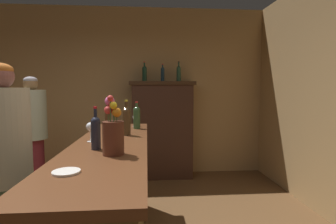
{
  "coord_description": "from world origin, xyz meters",
  "views": [
    {
      "loc": [
        0.6,
        -1.82,
        1.5
      ],
      "look_at": [
        0.82,
        0.8,
        1.28
      ],
      "focal_mm": 28.06,
      "sensor_mm": 36.0,
      "label": 1
    }
  ],
  "objects": [
    {
      "name": "patron_by_cabinet",
      "position": [
        -0.85,
        1.63,
        0.91
      ],
      "size": [
        0.35,
        0.35,
        1.66
      ],
      "rotation": [
        0.0,
        0.0,
        -0.55
      ],
      "color": "maroon",
      "rests_on": "ground"
    },
    {
      "name": "patron_in_navy",
      "position": [
        -0.38,
        0.04,
        0.92
      ],
      "size": [
        0.35,
        0.35,
        1.68
      ],
      "rotation": [
        0.0,
        0.0,
        0.22
      ],
      "color": "#486556",
      "rests_on": "ground"
    },
    {
      "name": "display_bottle_center",
      "position": [
        1.14,
        2.58,
        1.78
      ],
      "size": [
        0.07,
        0.07,
        0.33
      ],
      "color": "#294A34",
      "rests_on": "display_cabinet"
    },
    {
      "name": "display_cabinet",
      "position": [
        0.87,
        2.58,
        0.85
      ],
      "size": [
        1.08,
        0.4,
        1.63
      ],
      "color": "#3A2319",
      "rests_on": "ground"
    },
    {
      "name": "cheese_plate",
      "position": [
        0.18,
        -0.43,
        1.07
      ],
      "size": [
        0.15,
        0.15,
        0.01
      ],
      "primitive_type": "cylinder",
      "color": "white",
      "rests_on": "bar_counter"
    },
    {
      "name": "wine_bottle_merlot",
      "position": [
        0.13,
        1.37,
        1.19
      ],
      "size": [
        0.07,
        0.07,
        0.29
      ],
      "color": "#482D1A",
      "rests_on": "bar_counter"
    },
    {
      "name": "wine_glass_front",
      "position": [
        0.13,
        0.41,
        1.18
      ],
      "size": [
        0.07,
        0.07,
        0.16
      ],
      "color": "white",
      "rests_on": "bar_counter"
    },
    {
      "name": "wine_bottle_riesling",
      "position": [
        0.49,
        1.13,
        1.2
      ],
      "size": [
        0.08,
        0.08,
        0.31
      ],
      "color": "#2D4828",
      "rests_on": "bar_counter"
    },
    {
      "name": "flower_arrangement",
      "position": [
        0.38,
        -0.05,
        1.21
      ],
      "size": [
        0.14,
        0.14,
        0.4
      ],
      "color": "#53291B",
      "rests_on": "bar_counter"
    },
    {
      "name": "bar_counter",
      "position": [
        0.3,
        0.34,
        0.53
      ],
      "size": [
        0.61,
        2.43,
        1.06
      ],
      "color": "#4C391C",
      "rests_on": "ground"
    },
    {
      "name": "wine_bottle_chardonnay",
      "position": [
        0.23,
        0.12,
        1.2
      ],
      "size": [
        0.07,
        0.07,
        0.32
      ],
      "color": "#202332",
      "rests_on": "bar_counter"
    },
    {
      "name": "wine_bottle_syrah",
      "position": [
        0.41,
        0.71,
        1.21
      ],
      "size": [
        0.08,
        0.08,
        0.34
      ],
      "color": "#402D18",
      "rests_on": "bar_counter"
    },
    {
      "name": "wall_back",
      "position": [
        0.0,
        2.87,
        1.45
      ],
      "size": [
        5.45,
        0.12,
        2.91
      ],
      "primitive_type": "cube",
      "color": "tan",
      "rests_on": "ground"
    },
    {
      "name": "display_bottle_midleft",
      "position": [
        0.87,
        2.58,
        1.77
      ],
      "size": [
        0.06,
        0.06,
        0.29
      ],
      "color": "#172F3D",
      "rests_on": "display_cabinet"
    },
    {
      "name": "wine_glass_mid",
      "position": [
        0.47,
        1.31,
        1.16
      ],
      "size": [
        0.07,
        0.07,
        0.15
      ],
      "color": "white",
      "rests_on": "bar_counter"
    },
    {
      "name": "display_bottle_left",
      "position": [
        0.57,
        2.58,
        1.78
      ],
      "size": [
        0.08,
        0.08,
        0.33
      ],
      "color": "#193725",
      "rests_on": "display_cabinet"
    }
  ]
}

